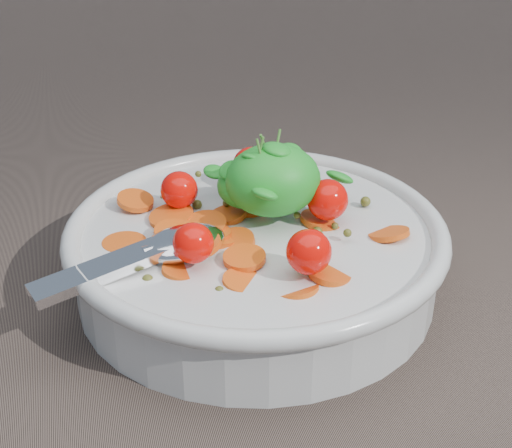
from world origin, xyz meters
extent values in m
plane|color=brown|center=(0.00, 0.00, 0.00)|extent=(6.00, 6.00, 0.00)
cylinder|color=silver|center=(0.03, 0.00, 0.03)|extent=(0.30, 0.30, 0.06)
torus|color=silver|center=(0.03, 0.00, 0.06)|extent=(0.31, 0.31, 0.02)
cylinder|color=silver|center=(0.03, 0.00, 0.00)|extent=(0.15, 0.15, 0.01)
cylinder|color=brown|center=(0.03, 0.00, 0.03)|extent=(0.27, 0.27, 0.04)
cylinder|color=orange|center=(0.13, -0.04, 0.06)|extent=(0.04, 0.04, 0.02)
cylinder|color=orange|center=(-0.04, 0.03, 0.06)|extent=(0.05, 0.05, 0.01)
cylinder|color=orange|center=(-0.06, 0.06, 0.06)|extent=(0.04, 0.04, 0.01)
cylinder|color=orange|center=(0.00, -0.02, 0.06)|extent=(0.04, 0.04, 0.02)
cylinder|color=orange|center=(0.00, -0.07, 0.06)|extent=(0.04, 0.04, 0.01)
cylinder|color=orange|center=(0.03, 0.03, 0.06)|extent=(0.04, 0.04, 0.01)
cylinder|color=orange|center=(-0.01, 0.00, 0.06)|extent=(0.04, 0.04, 0.01)
cylinder|color=orange|center=(0.09, 0.00, 0.06)|extent=(0.05, 0.05, 0.02)
cylinder|color=orange|center=(-0.08, 0.01, 0.06)|extent=(0.04, 0.04, 0.01)
cylinder|color=orange|center=(0.01, -0.05, 0.06)|extent=(0.04, 0.04, 0.01)
cylinder|color=orange|center=(-0.01, -0.01, 0.06)|extent=(0.05, 0.05, 0.01)
cylinder|color=orange|center=(-0.04, 0.00, 0.06)|extent=(0.05, 0.05, 0.01)
cylinder|color=orange|center=(-0.01, 0.01, 0.06)|extent=(0.05, 0.05, 0.01)
cylinder|color=orange|center=(0.09, 0.02, 0.05)|extent=(0.05, 0.05, 0.01)
cylinder|color=orange|center=(0.04, -0.09, 0.05)|extent=(0.05, 0.05, 0.02)
cylinder|color=orange|center=(-0.02, -0.03, 0.06)|extent=(0.05, 0.05, 0.02)
cylinder|color=orange|center=(-0.04, -0.05, 0.06)|extent=(0.03, 0.03, 0.01)
cylinder|color=orange|center=(0.01, 0.03, 0.06)|extent=(0.04, 0.04, 0.01)
cylinder|color=orange|center=(0.06, -0.08, 0.06)|extent=(0.04, 0.04, 0.01)
cylinder|color=orange|center=(-0.03, 0.00, 0.05)|extent=(0.05, 0.05, 0.01)
sphere|color=#56571D|center=(0.04, 0.04, 0.06)|extent=(0.01, 0.01, 0.01)
sphere|color=#56571D|center=(0.08, -0.02, 0.06)|extent=(0.01, 0.01, 0.01)
sphere|color=#56571D|center=(-0.07, -0.05, 0.06)|extent=(0.01, 0.01, 0.01)
sphere|color=#56571D|center=(0.00, 0.10, 0.07)|extent=(0.01, 0.01, 0.01)
sphere|color=#56571D|center=(0.05, 0.07, 0.06)|extent=(0.01, 0.01, 0.01)
sphere|color=#56571D|center=(0.08, 0.07, 0.06)|extent=(0.01, 0.01, 0.01)
sphere|color=#56571D|center=(0.06, 0.03, 0.06)|extent=(0.01, 0.01, 0.01)
sphere|color=#56571D|center=(-0.01, 0.05, 0.06)|extent=(0.01, 0.01, 0.01)
sphere|color=#56571D|center=(-0.06, -0.02, 0.06)|extent=(0.01, 0.01, 0.01)
sphere|color=#56571D|center=(0.09, -0.04, 0.07)|extent=(0.01, 0.01, 0.01)
sphere|color=#56571D|center=(0.09, -0.02, 0.06)|extent=(0.01, 0.01, 0.01)
sphere|color=#56571D|center=(0.01, 0.04, 0.06)|extent=(0.01, 0.01, 0.01)
sphere|color=#56571D|center=(0.13, 0.01, 0.06)|extent=(0.01, 0.01, 0.01)
sphere|color=#56571D|center=(-0.04, 0.08, 0.06)|extent=(0.01, 0.01, 0.01)
sphere|color=#56571D|center=(0.06, 0.00, 0.06)|extent=(0.01, 0.01, 0.01)
sphere|color=#56571D|center=(-0.02, -0.08, 0.06)|extent=(0.01, 0.01, 0.01)
sphere|color=#56571D|center=(-0.07, -0.03, 0.06)|extent=(0.01, 0.01, 0.01)
sphere|color=#56571D|center=(0.03, 0.08, 0.07)|extent=(0.01, 0.01, 0.01)
sphere|color=#EC0B04|center=(0.09, -0.01, 0.08)|extent=(0.03, 0.03, 0.03)
sphere|color=#EC0B04|center=(0.05, 0.08, 0.08)|extent=(0.03, 0.03, 0.03)
sphere|color=#EC0B04|center=(-0.03, 0.05, 0.08)|extent=(0.03, 0.03, 0.03)
sphere|color=#EC0B04|center=(-0.03, -0.04, 0.08)|extent=(0.03, 0.03, 0.03)
sphere|color=#EC0B04|center=(0.05, -0.08, 0.08)|extent=(0.03, 0.03, 0.03)
ellipsoid|color=green|center=(0.05, 0.01, 0.09)|extent=(0.08, 0.07, 0.06)
ellipsoid|color=green|center=(0.03, 0.03, 0.08)|extent=(0.05, 0.05, 0.04)
ellipsoid|color=green|center=(0.05, 0.02, 0.11)|extent=(0.03, 0.03, 0.03)
ellipsoid|color=green|center=(0.07, 0.01, 0.11)|extent=(0.04, 0.04, 0.02)
ellipsoid|color=green|center=(0.01, 0.06, 0.08)|extent=(0.03, 0.03, 0.01)
ellipsoid|color=green|center=(0.05, 0.01, 0.11)|extent=(0.02, 0.02, 0.01)
ellipsoid|color=green|center=(0.01, 0.02, 0.10)|extent=(0.03, 0.03, 0.02)
ellipsoid|color=green|center=(0.06, 0.02, 0.11)|extent=(0.03, 0.03, 0.02)
ellipsoid|color=green|center=(0.06, 0.03, 0.11)|extent=(0.03, 0.03, 0.02)
ellipsoid|color=green|center=(0.07, 0.03, 0.09)|extent=(0.02, 0.03, 0.03)
ellipsoid|color=green|center=(0.05, 0.01, 0.11)|extent=(0.03, 0.03, 0.03)
ellipsoid|color=green|center=(0.03, -0.03, 0.10)|extent=(0.03, 0.03, 0.02)
ellipsoid|color=green|center=(0.07, 0.00, 0.09)|extent=(0.03, 0.03, 0.02)
ellipsoid|color=green|center=(0.03, 0.01, 0.11)|extent=(0.02, 0.02, 0.02)
ellipsoid|color=green|center=(0.05, 0.02, 0.11)|extent=(0.02, 0.02, 0.01)
ellipsoid|color=green|center=(0.06, 0.03, 0.09)|extent=(0.04, 0.04, 0.02)
ellipsoid|color=green|center=(0.04, 0.01, 0.11)|extent=(0.02, 0.03, 0.02)
ellipsoid|color=green|center=(0.05, 0.01, 0.12)|extent=(0.03, 0.03, 0.02)
ellipsoid|color=green|center=(0.07, 0.03, 0.11)|extent=(0.03, 0.03, 0.02)
ellipsoid|color=green|center=(0.11, 0.02, 0.08)|extent=(0.03, 0.03, 0.02)
cylinder|color=#4C8C33|center=(0.04, 0.00, 0.11)|extent=(0.01, 0.01, 0.05)
cylinder|color=#4C8C33|center=(0.05, 0.02, 0.11)|extent=(0.02, 0.01, 0.05)
cylinder|color=#4C8C33|center=(0.05, 0.02, 0.11)|extent=(0.01, 0.01, 0.05)
cylinder|color=#4C8C33|center=(0.03, 0.01, 0.11)|extent=(0.01, 0.00, 0.05)
ellipsoid|color=silver|center=(-0.03, -0.02, 0.06)|extent=(0.08, 0.07, 0.02)
cube|color=silver|center=(-0.09, -0.04, 0.06)|extent=(0.13, 0.06, 0.02)
cylinder|color=silver|center=(-0.05, -0.03, 0.07)|extent=(0.03, 0.02, 0.01)
cube|color=white|center=(0.08, 0.18, 0.00)|extent=(0.17, 0.16, 0.01)
camera|label=1|loc=(-0.10, -0.49, 0.34)|focal=50.00mm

